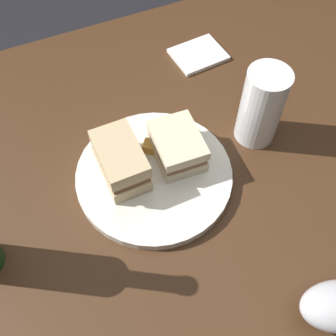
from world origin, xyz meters
name	(u,v)px	position (x,y,z in m)	size (l,w,h in m)	color
ground_plane	(175,295)	(0.00, 0.00, 0.00)	(6.00, 6.00, 0.00)	black
dining_table	(177,254)	(0.00, 0.00, 0.38)	(1.16, 0.93, 0.76)	#422816
plate	(154,175)	(-0.05, 0.02, 0.77)	(0.27, 0.27, 0.02)	silver
sandwich_half_left	(177,146)	(0.01, 0.04, 0.81)	(0.08, 0.11, 0.05)	beige
sandwich_half_right	(121,161)	(-0.09, 0.04, 0.82)	(0.07, 0.11, 0.07)	#CCB284
potato_wedge_front	(110,151)	(-0.10, 0.09, 0.79)	(0.05, 0.02, 0.02)	#B77F33
potato_wedge_middle	(156,148)	(-0.02, 0.06, 0.79)	(0.05, 0.02, 0.02)	gold
potato_wedge_back	(107,157)	(-0.11, 0.08, 0.79)	(0.05, 0.02, 0.02)	gold
pint_glass	(260,111)	(0.17, 0.03, 0.83)	(0.08, 0.08, 0.15)	white
napkin	(198,54)	(0.17, 0.27, 0.77)	(0.11, 0.09, 0.01)	white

